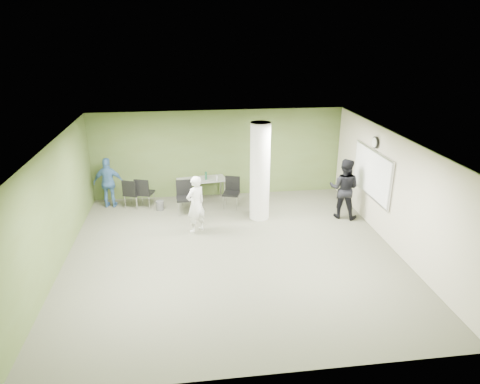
{
  "coord_description": "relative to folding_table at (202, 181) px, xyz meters",
  "views": [
    {
      "loc": [
        -1.02,
        -9.21,
        5.15
      ],
      "look_at": [
        0.31,
        1.0,
        1.21
      ],
      "focal_mm": 32.0,
      "sensor_mm": 36.0,
      "label": 1
    }
  ],
  "objects": [
    {
      "name": "ceiling",
      "position": [
        0.58,
        -3.54,
        2.13
      ],
      "size": [
        8.0,
        8.0,
        0.0
      ],
      "primitive_type": "plane",
      "rotation": [
        3.14,
        0.0,
        0.0
      ],
      "color": "white",
      "rests_on": "wall_back"
    },
    {
      "name": "wall_left",
      "position": [
        -3.42,
        -3.54,
        0.73
      ],
      "size": [
        0.02,
        8.0,
        2.8
      ],
      "primitive_type": "cube",
      "color": "#4E5C2B",
      "rests_on": "floor"
    },
    {
      "name": "chair_back_right",
      "position": [
        -1.78,
        -0.4,
        -0.11
      ],
      "size": [
        0.61,
        0.61,
        0.96
      ],
      "rotation": [
        0.0,
        0.0,
        2.82
      ],
      "color": "black",
      "rests_on": "floor"
    },
    {
      "name": "chair_back_left",
      "position": [
        -2.15,
        -0.37,
        -0.13
      ],
      "size": [
        0.6,
        0.6,
        0.93
      ],
      "rotation": [
        0.0,
        0.0,
        2.76
      ],
      "color": "black",
      "rests_on": "floor"
    },
    {
      "name": "wall_back",
      "position": [
        0.58,
        0.46,
        0.73
      ],
      "size": [
        8.0,
        2.8,
        0.02
      ],
      "primitive_type": "cube",
      "rotation": [
        1.57,
        0.0,
        0.0
      ],
      "color": "#4E5C2B",
      "rests_on": "floor"
    },
    {
      "name": "wall_right_cream",
      "position": [
        4.58,
        -3.54,
        0.73
      ],
      "size": [
        0.02,
        8.0,
        2.8
      ],
      "primitive_type": "cube",
      "color": "beige",
      "rests_on": "floor"
    },
    {
      "name": "chair_table_left",
      "position": [
        -0.55,
        -0.89,
        -0.09
      ],
      "size": [
        0.52,
        0.52,
        0.98
      ],
      "rotation": [
        0.0,
        0.0,
        0.06
      ],
      "color": "black",
      "rests_on": "floor"
    },
    {
      "name": "column",
      "position": [
        1.58,
        -1.54,
        0.73
      ],
      "size": [
        0.56,
        0.56,
        2.8
      ],
      "primitive_type": "cylinder",
      "color": "silver",
      "rests_on": "floor"
    },
    {
      "name": "folding_table",
      "position": [
        0.0,
        0.0,
        0.0
      ],
      "size": [
        1.59,
        0.87,
        0.97
      ],
      "rotation": [
        0.0,
        0.0,
        0.14
      ],
      "color": "gray",
      "rests_on": "floor"
    },
    {
      "name": "whiteboard",
      "position": [
        4.5,
        -2.34,
        0.83
      ],
      "size": [
        0.05,
        2.3,
        1.3
      ],
      "color": "silver",
      "rests_on": "wall_right_cream"
    },
    {
      "name": "wall_clock",
      "position": [
        4.5,
        -2.34,
        1.68
      ],
      "size": [
        0.06,
        0.32,
        0.32
      ],
      "color": "black",
      "rests_on": "wall_right_cream"
    },
    {
      "name": "woman_white",
      "position": [
        -0.26,
        -2.22,
        0.12
      ],
      "size": [
        0.69,
        0.65,
        1.58
      ],
      "primitive_type": "imported",
      "rotation": [
        0.0,
        0.0,
        3.78
      ],
      "color": "white",
      "rests_on": "floor"
    },
    {
      "name": "man_black",
      "position": [
        3.98,
        -1.81,
        0.21
      ],
      "size": [
        1.07,
        1.0,
        1.76
      ],
      "primitive_type": "imported",
      "rotation": [
        0.0,
        0.0,
        2.64
      ],
      "color": "black",
      "rests_on": "floor"
    },
    {
      "name": "floor",
      "position": [
        0.58,
        -3.54,
        -0.67
      ],
      "size": [
        8.0,
        8.0,
        0.0
      ],
      "primitive_type": "plane",
      "color": "#515240",
      "rests_on": "ground"
    },
    {
      "name": "man_blue",
      "position": [
        -2.82,
        -0.14,
        0.11
      ],
      "size": [
        0.94,
        0.46,
        1.56
      ],
      "primitive_type": "imported",
      "rotation": [
        0.0,
        0.0,
        3.05
      ],
      "color": "#3C6597",
      "rests_on": "floor"
    },
    {
      "name": "chair_table_right",
      "position": [
        0.88,
        -0.63,
        -0.11
      ],
      "size": [
        0.6,
        0.6,
        0.95
      ],
      "rotation": [
        0.0,
        0.0,
        -0.31
      ],
      "color": "black",
      "rests_on": "floor"
    },
    {
      "name": "wastebasket",
      "position": [
        -1.31,
        -0.6,
        -0.53
      ],
      "size": [
        0.24,
        0.24,
        0.28
      ],
      "primitive_type": "cylinder",
      "color": "#4C4C4C",
      "rests_on": "floor"
    }
  ]
}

